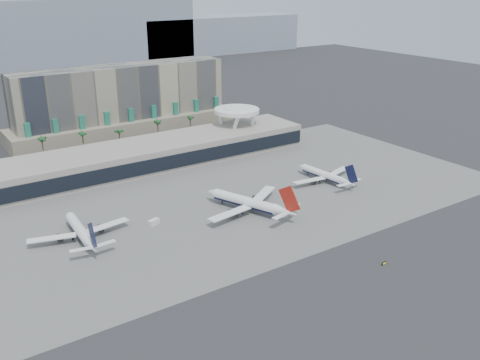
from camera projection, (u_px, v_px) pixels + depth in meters
ground at (288, 246)px, 194.19m from camera, size 900.00×900.00×0.00m
apron_pad at (210, 198)px, 236.73m from camera, size 260.00×130.00×0.06m
mountain_ridge at (28, 40)px, 561.79m from camera, size 680.00×60.00×70.00m
hotel at (123, 107)px, 328.39m from camera, size 140.00×30.00×42.00m
terminal at (155, 152)px, 276.85m from camera, size 170.00×32.50×14.50m
saucer_structure at (237, 113)px, 306.20m from camera, size 26.00×26.00×21.89m
palm_row at (139, 128)px, 306.31m from camera, size 157.80×2.80×13.10m
airliner_left at (81, 231)px, 198.22m from camera, size 38.27×39.46×13.61m
airliner_centre at (249, 202)px, 221.63m from camera, size 42.52×43.90×15.91m
airliner_right at (325, 175)px, 254.44m from camera, size 36.29×37.47×12.94m
service_vehicle_a at (154, 222)px, 210.63m from camera, size 5.02×3.55×2.23m
service_vehicle_b at (289, 209)px, 222.96m from camera, size 3.32×2.41×1.53m
taxiway_sign at (384, 263)px, 181.60m from camera, size 2.29×0.48×1.03m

